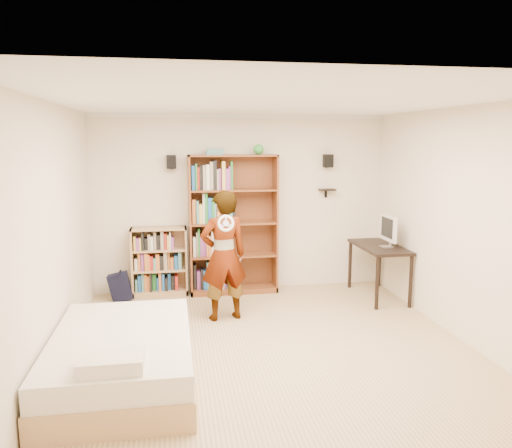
{
  "coord_description": "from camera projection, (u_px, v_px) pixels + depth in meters",
  "views": [
    {
      "loc": [
        -1.05,
        -5.09,
        2.3
      ],
      "look_at": [
        -0.09,
        0.6,
        1.34
      ],
      "focal_mm": 35.0,
      "sensor_mm": 36.0,
      "label": 1
    }
  ],
  "objects": [
    {
      "name": "tall_bookshelf",
      "position": [
        233.0,
        225.0,
        7.55
      ],
      "size": [
        1.33,
        0.39,
        2.1
      ],
      "primitive_type": null,
      "color": "brown",
      "rests_on": "ground"
    },
    {
      "name": "wii_wheel",
      "position": [
        226.0,
        223.0,
        6.03
      ],
      "size": [
        0.21,
        0.08,
        0.21
      ],
      "primitive_type": "torus",
      "rotation": [
        1.36,
        0.0,
        0.0
      ],
      "color": "silver",
      "rests_on": "person"
    },
    {
      "name": "daybed",
      "position": [
        122.0,
        351.0,
        4.8
      ],
      "size": [
        1.32,
        2.04,
        0.6
      ],
      "primitive_type": null,
      "color": "silver",
      "rests_on": "ground"
    },
    {
      "name": "imac",
      "position": [
        387.0,
        231.0,
        7.18
      ],
      "size": [
        0.11,
        0.47,
        0.46
      ],
      "primitive_type": null,
      "rotation": [
        0.0,
        0.0,
        0.04
      ],
      "color": "silver",
      "rests_on": "computer_desk"
    },
    {
      "name": "wall_shelf",
      "position": [
        327.0,
        190.0,
        7.81
      ],
      "size": [
        0.25,
        0.16,
        0.02
      ],
      "primitive_type": "cube",
      "color": "black",
      "rests_on": "room_shell"
    },
    {
      "name": "room_shell",
      "position": [
        274.0,
        193.0,
        5.21
      ],
      "size": [
        4.52,
        5.02,
        2.71
      ],
      "color": "beige",
      "rests_on": "ground"
    },
    {
      "name": "speaker_left",
      "position": [
        171.0,
        162.0,
        7.34
      ],
      "size": [
        0.14,
        0.12,
        0.2
      ],
      "primitive_type": "cube",
      "color": "black",
      "rests_on": "room_shell"
    },
    {
      "name": "crown_molding",
      "position": [
        274.0,
        104.0,
        5.06
      ],
      "size": [
        4.5,
        5.0,
        0.06
      ],
      "color": "silver",
      "rests_on": "room_shell"
    },
    {
      "name": "speaker_right",
      "position": [
        328.0,
        161.0,
        7.73
      ],
      "size": [
        0.14,
        0.12,
        0.2
      ],
      "primitive_type": "cube",
      "color": "black",
      "rests_on": "room_shell"
    },
    {
      "name": "navy_bag",
      "position": [
        120.0,
        286.0,
        7.27
      ],
      "size": [
        0.33,
        0.22,
        0.42
      ],
      "primitive_type": null,
      "rotation": [
        0.0,
        0.0,
        -0.06
      ],
      "color": "black",
      "rests_on": "ground"
    },
    {
      "name": "ground",
      "position": [
        273.0,
        352.0,
        5.5
      ],
      "size": [
        4.5,
        5.0,
        0.01
      ],
      "primitive_type": "cube",
      "color": "tan",
      "rests_on": "ground"
    },
    {
      "name": "low_bookshelf",
      "position": [
        160.0,
        262.0,
        7.49
      ],
      "size": [
        0.82,
        0.31,
        1.03
      ],
      "primitive_type": null,
      "color": "tan",
      "rests_on": "ground"
    },
    {
      "name": "person",
      "position": [
        224.0,
        256.0,
        6.41
      ],
      "size": [
        0.69,
        0.52,
        1.69
      ],
      "primitive_type": "imported",
      "rotation": [
        0.0,
        0.0,
        3.35
      ],
      "color": "black",
      "rests_on": "ground"
    },
    {
      "name": "computer_desk",
      "position": [
        378.0,
        271.0,
        7.4
      ],
      "size": [
        0.58,
        1.15,
        0.79
      ],
      "primitive_type": null,
      "color": "black",
      "rests_on": "ground"
    }
  ]
}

